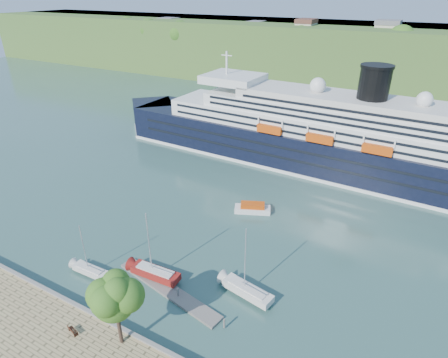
# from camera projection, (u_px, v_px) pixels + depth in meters

# --- Properties ---
(ground) EXTENTS (400.00, 400.00, 0.00)m
(ground) POSITION_uv_depth(u_px,v_px,m) (105.00, 324.00, 46.48)
(ground) COLOR #2F544B
(ground) RESTS_ON ground
(far_hillside) EXTENTS (400.00, 50.00, 24.00)m
(far_hillside) POSITION_uv_depth(u_px,v_px,m) (358.00, 56.00, 153.98)
(far_hillside) COLOR #3A5E25
(far_hillside) RESTS_ON ground
(quay_coping) EXTENTS (220.00, 0.50, 0.30)m
(quay_coping) POSITION_uv_depth(u_px,v_px,m) (102.00, 318.00, 45.80)
(quay_coping) COLOR slate
(quay_coping) RESTS_ON promenade
(cruise_ship) EXTENTS (107.66, 18.93, 24.08)m
(cruise_ship) POSITION_uv_depth(u_px,v_px,m) (314.00, 115.00, 82.77)
(cruise_ship) COLOR black
(cruise_ship) RESTS_ON ground
(park_bench) EXTENTS (1.67, 0.99, 1.00)m
(park_bench) POSITION_uv_depth(u_px,v_px,m) (73.00, 330.00, 43.85)
(park_bench) COLOR #421F12
(park_bench) RESTS_ON promenade
(promenade_tree) EXTENTS (6.33, 6.33, 10.49)m
(promenade_tree) POSITION_uv_depth(u_px,v_px,m) (116.00, 308.00, 40.61)
(promenade_tree) COLOR #2C5D18
(promenade_tree) RESTS_ON promenade
(floating_pontoon) EXTENTS (18.21, 5.57, 0.40)m
(floating_pontoon) POSITION_uv_depth(u_px,v_px,m) (168.00, 290.00, 51.47)
(floating_pontoon) COLOR gray
(floating_pontoon) RESTS_ON ground
(sailboat_white_near) EXTENTS (6.32, 1.88, 8.12)m
(sailboat_white_near) POSITION_uv_depth(u_px,v_px,m) (87.00, 253.00, 52.57)
(sailboat_white_near) COLOR silver
(sailboat_white_near) RESTS_ON ground
(sailboat_red) EXTENTS (8.20, 2.65, 10.46)m
(sailboat_red) POSITION_uv_depth(u_px,v_px,m) (153.00, 249.00, 51.32)
(sailboat_red) COLOR maroon
(sailboat_red) RESTS_ON ground
(sailboat_white_far) EXTENTS (8.28, 3.63, 10.35)m
(sailboat_white_far) POSITION_uv_depth(u_px,v_px,m) (248.00, 267.00, 48.22)
(sailboat_white_far) COLOR silver
(sailboat_white_far) RESTS_ON ground
(tender_launch) EXTENTS (7.01, 4.70, 1.84)m
(tender_launch) POSITION_uv_depth(u_px,v_px,m) (253.00, 208.00, 69.27)
(tender_launch) COLOR #C6440B
(tender_launch) RESTS_ON ground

